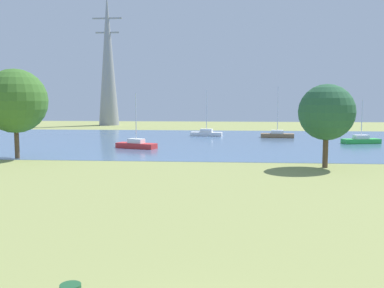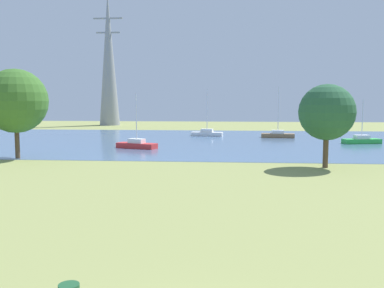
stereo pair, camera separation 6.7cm
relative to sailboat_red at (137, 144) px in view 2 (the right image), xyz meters
name	(u,v)px [view 2 (the right image)]	position (x,y,z in m)	size (l,w,h in m)	color
ground_plane	(218,178)	(9.86, -18.44, -0.46)	(160.00, 160.00, 0.00)	#8C9351
water_surface	(223,141)	(9.86, 9.56, -0.45)	(140.00, 40.00, 0.02)	#4D6D94
sailboat_red	(137,144)	(0.00, 0.00, 0.00)	(5.02, 3.05, 6.33)	red
sailboat_green	(362,140)	(27.55, 7.67, -0.01)	(5.01, 2.53, 5.61)	green
sailboat_white	(207,133)	(7.26, 17.49, 0.01)	(4.95, 2.07, 7.19)	white
sailboat_brown	(278,135)	(17.82, 15.51, 0.01)	(4.91, 1.92, 7.54)	brown
tree_east_far	(16,101)	(-9.53, -9.57, 5.03)	(6.07, 6.07, 8.54)	brown
tree_west_near	(327,112)	(18.64, -12.79, 4.13)	(4.63, 4.63, 6.92)	brown
electricity_pylon	(109,59)	(-15.51, 44.55, 13.91)	(6.40, 4.40, 28.70)	gray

